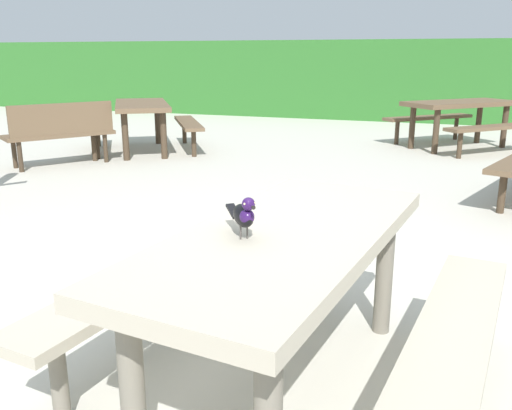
% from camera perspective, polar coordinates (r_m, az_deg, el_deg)
% --- Properties ---
extents(ground_plane, '(60.00, 60.00, 0.00)m').
position_cam_1_polar(ground_plane, '(2.94, -0.76, -14.20)').
color(ground_plane, beige).
extents(hedge_wall, '(28.00, 1.48, 1.76)m').
position_cam_1_polar(hedge_wall, '(13.16, 16.26, 12.40)').
color(hedge_wall, '#2D6B28').
rests_on(hedge_wall, ground).
extents(picnic_table_foreground, '(1.89, 1.91, 0.74)m').
position_cam_1_polar(picnic_table_foreground, '(2.36, 2.97, -6.91)').
color(picnic_table_foreground, '#B2A893').
rests_on(picnic_table_foreground, ground).
extents(bird_grackle, '(0.21, 0.23, 0.18)m').
position_cam_1_polar(bird_grackle, '(2.15, -1.25, -1.00)').
color(bird_grackle, black).
rests_on(bird_grackle, picnic_table_foreground).
extents(picnic_table_mid_left, '(2.40, 2.40, 0.74)m').
position_cam_1_polar(picnic_table_mid_left, '(9.27, 20.52, 8.99)').
color(picnic_table_mid_left, brown).
rests_on(picnic_table_mid_left, ground).
extents(picnic_table_mid_right, '(2.34, 2.35, 0.74)m').
position_cam_1_polar(picnic_table_mid_right, '(8.59, -11.81, 9.18)').
color(picnic_table_mid_right, brown).
rests_on(picnic_table_mid_right, ground).
extents(park_bench_side, '(1.15, 1.41, 0.84)m').
position_cam_1_polar(park_bench_side, '(7.72, -19.71, 7.44)').
color(park_bench_side, brown).
rests_on(park_bench_side, ground).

